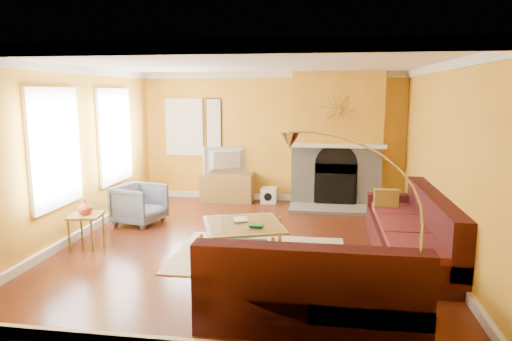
% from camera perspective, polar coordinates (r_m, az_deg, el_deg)
% --- Properties ---
extents(floor, '(5.50, 6.00, 0.02)m').
position_cam_1_polar(floor, '(7.05, -0.92, -9.29)').
color(floor, maroon).
rests_on(floor, ground).
extents(ceiling, '(5.50, 6.00, 0.02)m').
position_cam_1_polar(ceiling, '(6.68, -0.98, 13.36)').
color(ceiling, white).
rests_on(ceiling, ground).
extents(wall_back, '(5.50, 0.02, 2.70)m').
position_cam_1_polar(wall_back, '(9.69, 1.99, 4.17)').
color(wall_back, gold).
rests_on(wall_back, ground).
extents(wall_front, '(5.50, 0.02, 2.70)m').
position_cam_1_polar(wall_front, '(3.84, -8.37, -4.47)').
color(wall_front, gold).
rests_on(wall_front, ground).
extents(wall_left, '(0.02, 6.00, 2.70)m').
position_cam_1_polar(wall_left, '(7.68, -21.72, 2.03)').
color(wall_left, gold).
rests_on(wall_left, ground).
extents(wall_right, '(0.02, 6.00, 2.70)m').
position_cam_1_polar(wall_right, '(6.84, 22.50, 1.12)').
color(wall_right, gold).
rests_on(wall_right, ground).
extents(baseboard, '(5.50, 6.00, 0.12)m').
position_cam_1_polar(baseboard, '(7.03, -0.92, -8.75)').
color(baseboard, white).
rests_on(baseboard, floor).
extents(crown_molding, '(5.50, 6.00, 0.12)m').
position_cam_1_polar(crown_molding, '(6.67, -0.98, 12.76)').
color(crown_molding, white).
rests_on(crown_molding, ceiling).
extents(window_left_near, '(0.06, 1.22, 1.72)m').
position_cam_1_polar(window_left_near, '(8.79, -17.32, 4.15)').
color(window_left_near, white).
rests_on(window_left_near, wall_left).
extents(window_left_far, '(0.06, 1.22, 1.72)m').
position_cam_1_polar(window_left_far, '(7.13, -23.93, 2.56)').
color(window_left_far, white).
rests_on(window_left_far, wall_left).
extents(window_back, '(0.82, 0.06, 1.22)m').
position_cam_1_polar(window_back, '(10.02, -8.94, 5.39)').
color(window_back, white).
rests_on(window_back, wall_back).
extents(wall_art, '(0.34, 0.04, 1.14)m').
position_cam_1_polar(wall_art, '(9.85, -5.31, 5.69)').
color(wall_art, white).
rests_on(wall_art, wall_back).
extents(fireplace, '(1.80, 0.40, 2.70)m').
position_cam_1_polar(fireplace, '(9.42, 10.04, 3.87)').
color(fireplace, '#9D9B95').
rests_on(fireplace, floor).
extents(mantel, '(1.92, 0.22, 0.08)m').
position_cam_1_polar(mantel, '(9.19, 10.06, 3.10)').
color(mantel, white).
rests_on(mantel, fireplace).
extents(hearth, '(1.80, 0.70, 0.06)m').
position_cam_1_polar(hearth, '(9.11, 9.88, -4.76)').
color(hearth, '#9D9B95').
rests_on(hearth, floor).
extents(sunburst, '(0.70, 0.04, 0.70)m').
position_cam_1_polar(sunburst, '(9.15, 10.19, 7.47)').
color(sunburst, olive).
rests_on(sunburst, fireplace).
extents(rug, '(2.40, 1.80, 0.02)m').
position_cam_1_polar(rug, '(6.59, 0.42, -10.49)').
color(rug, beige).
rests_on(rug, floor).
extents(sectional_sofa, '(2.85, 3.94, 0.90)m').
position_cam_1_polar(sectional_sofa, '(6.13, 10.36, -7.88)').
color(sectional_sofa, '#3B1214').
rests_on(sectional_sofa, floor).
extents(coffee_table, '(1.39, 1.39, 0.43)m').
position_cam_1_polar(coffee_table, '(6.67, -1.62, -8.37)').
color(coffee_table, white).
rests_on(coffee_table, floor).
extents(media_console, '(1.09, 0.49, 0.60)m').
position_cam_1_polar(media_console, '(9.71, -3.59, -2.09)').
color(media_console, olive).
rests_on(media_console, floor).
extents(tv, '(0.91, 0.60, 0.56)m').
position_cam_1_polar(tv, '(9.61, -3.63, 1.30)').
color(tv, black).
rests_on(tv, media_console).
extents(subwoofer, '(0.31, 0.31, 0.31)m').
position_cam_1_polar(subwoofer, '(9.59, 1.62, -3.11)').
color(subwoofer, white).
rests_on(subwoofer, floor).
extents(armchair, '(0.93, 0.91, 0.70)m').
position_cam_1_polar(armchair, '(8.29, -14.36, -4.12)').
color(armchair, slate).
rests_on(armchair, floor).
extents(side_table, '(0.53, 0.53, 0.50)m').
position_cam_1_polar(side_table, '(7.34, -20.44, -7.04)').
color(side_table, olive).
rests_on(side_table, floor).
extents(vase, '(0.24, 0.24, 0.22)m').
position_cam_1_polar(vase, '(7.24, -20.61, -4.31)').
color(vase, '#C8461E').
rests_on(vase, side_table).
extents(book, '(0.28, 0.32, 0.03)m').
position_cam_1_polar(book, '(6.74, -2.84, -6.17)').
color(book, white).
rests_on(book, coffee_table).
extents(arc_lamp, '(1.25, 0.36, 1.94)m').
position_cam_1_polar(arc_lamp, '(4.17, 12.70, -8.91)').
color(arc_lamp, silver).
rests_on(arc_lamp, floor).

